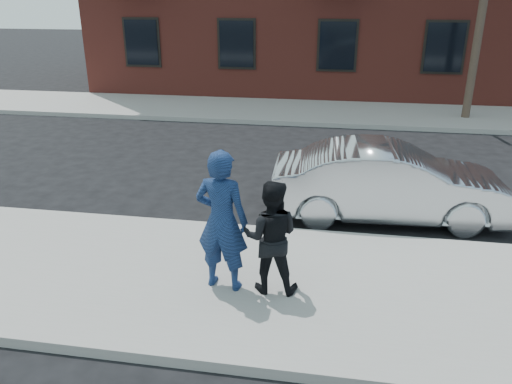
# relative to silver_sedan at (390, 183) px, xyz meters

# --- Properties ---
(ground) EXTENTS (100.00, 100.00, 0.00)m
(ground) POSITION_rel_silver_sedan_xyz_m (-1.33, -2.66, -0.72)
(ground) COLOR black
(ground) RESTS_ON ground
(near_sidewalk) EXTENTS (50.00, 3.50, 0.15)m
(near_sidewalk) POSITION_rel_silver_sedan_xyz_m (-1.33, -2.91, -0.65)
(near_sidewalk) COLOR gray
(near_sidewalk) RESTS_ON ground
(near_curb) EXTENTS (50.00, 0.10, 0.15)m
(near_curb) POSITION_rel_silver_sedan_xyz_m (-1.33, -1.11, -0.65)
(near_curb) COLOR #999691
(near_curb) RESTS_ON ground
(far_sidewalk) EXTENTS (50.00, 3.50, 0.15)m
(far_sidewalk) POSITION_rel_silver_sedan_xyz_m (-1.33, 8.59, -0.65)
(far_sidewalk) COLOR gray
(far_sidewalk) RESTS_ON ground
(far_curb) EXTENTS (50.00, 0.10, 0.15)m
(far_curb) POSITION_rel_silver_sedan_xyz_m (-1.33, 6.79, -0.65)
(far_curb) COLOR #999691
(far_curb) RESTS_ON ground
(silver_sedan) EXTENTS (4.45, 1.76, 1.44)m
(silver_sedan) POSITION_rel_silver_sedan_xyz_m (0.00, 0.00, 0.00)
(silver_sedan) COLOR #B7BABF
(silver_sedan) RESTS_ON ground
(man_hoodie) EXTENTS (0.80, 0.58, 2.03)m
(man_hoodie) POSITION_rel_silver_sedan_xyz_m (-2.50, -3.07, 0.44)
(man_hoodie) COLOR navy
(man_hoodie) RESTS_ON near_sidewalk
(man_peacoat) EXTENTS (0.81, 0.64, 1.62)m
(man_peacoat) POSITION_rel_silver_sedan_xyz_m (-1.83, -3.04, 0.24)
(man_peacoat) COLOR black
(man_peacoat) RESTS_ON near_sidewalk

